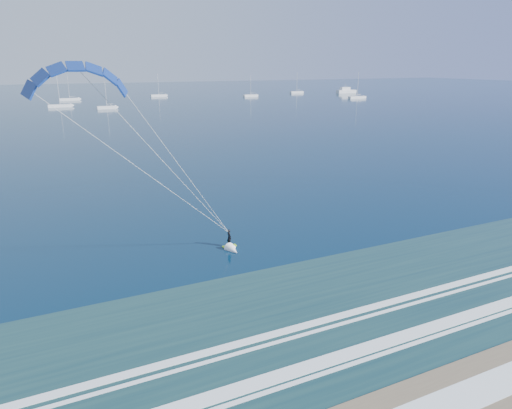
{
  "coord_description": "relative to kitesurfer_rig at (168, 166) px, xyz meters",
  "views": [
    {
      "loc": [
        -21.34,
        -14.35,
        17.64
      ],
      "look_at": [
        -3.73,
        22.67,
        4.95
      ],
      "focal_mm": 32.0,
      "sensor_mm": 36.0,
      "label": 1
    }
  ],
  "objects": [
    {
      "name": "ground",
      "position": [
        12.2,
        -21.72,
        -9.61
      ],
      "size": [
        900.0,
        900.0,
        0.0
      ],
      "primitive_type": "plane",
      "color": "#072742",
      "rests_on": "ground"
    },
    {
      "name": "kitesurfer_rig",
      "position": [
        0.0,
        0.0,
        0.0
      ],
      "size": [
        18.73,
        8.96,
        18.88
      ],
      "color": "#99E31A",
      "rests_on": "ground"
    },
    {
      "name": "motor_yacht",
      "position": [
        167.11,
        203.82,
        -8.19
      ],
      "size": [
        13.09,
        3.49,
        5.66
      ],
      "color": "silver",
      "rests_on": "ground"
    },
    {
      "name": "sailboat_2",
      "position": [
        6.75,
        213.55,
        -8.93
      ],
      "size": [
        9.5,
        2.4,
        12.69
      ],
      "color": "silver",
      "rests_on": "ground"
    },
    {
      "name": "sailboat_3",
      "position": [
        17.02,
        159.69,
        -8.94
      ],
      "size": [
        7.72,
        2.4,
        10.85
      ],
      "color": "silver",
      "rests_on": "ground"
    },
    {
      "name": "sailboat_4",
      "position": [
        53.65,
        222.15,
        -8.93
      ],
      "size": [
        9.01,
        2.4,
        12.22
      ],
      "color": "silver",
      "rests_on": "ground"
    },
    {
      "name": "sailboat_5",
      "position": [
        99.67,
        199.73,
        -8.93
      ],
      "size": [
        8.19,
        2.4,
        11.25
      ],
      "color": "silver",
      "rests_on": "ground"
    },
    {
      "name": "sailboat_6",
      "position": [
        144.93,
        163.51,
        -8.92
      ],
      "size": [
        10.06,
        2.4,
        13.44
      ],
      "color": "silver",
      "rests_on": "ground"
    },
    {
      "name": "sailboat_7",
      "position": [
        138.47,
        215.49,
        -8.92
      ],
      "size": [
        8.69,
        2.4,
        12.56
      ],
      "color": "silver",
      "rests_on": "ground"
    },
    {
      "name": "sailboat_8",
      "position": [
        0.31,
        175.97,
        -8.92
      ],
      "size": [
        9.61,
        2.4,
        13.12
      ],
      "color": "silver",
      "rests_on": "ground"
    }
  ]
}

